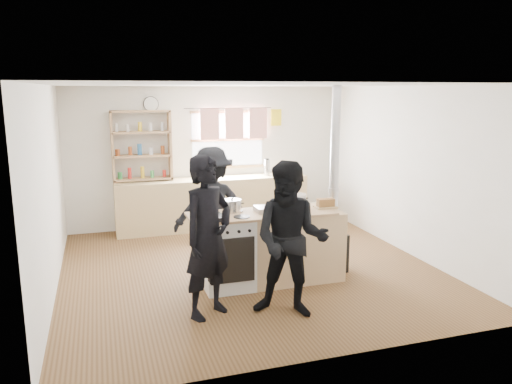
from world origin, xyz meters
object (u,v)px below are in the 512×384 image
stockpot_stove (232,206)px  stockpot_counter (295,201)px  person_near_left (208,237)px  person_near_right (291,240)px  person_far (212,207)px  roast_tray (270,209)px  flue_heater (333,224)px  skillet_greens (215,217)px  cooking_island (272,247)px  bread_board (325,204)px  thermos (267,168)px

stockpot_stove → stockpot_counter: bearing=-2.6°
stockpot_counter → person_near_left: bearing=-149.1°
person_near_right → person_far: bearing=133.5°
roast_tray → stockpot_stove: stockpot_stove is taller
flue_heater → person_near_right: size_ratio=1.46×
person_near_right → skillet_greens: bearing=158.4°
skillet_greens → cooking_island: bearing=12.6°
flue_heater → roast_tray: bearing=-172.1°
stockpot_stove → person_near_left: size_ratio=0.13×
flue_heater → person_near_left: flue_heater is taller
cooking_island → bread_board: bread_board is taller
stockpot_counter → person_near_left: (-1.33, -0.79, -0.14)m
thermos → bread_board: size_ratio=1.01×
bread_board → person_near_right: person_near_right is taller
skillet_greens → person_far: size_ratio=0.24×
roast_tray → stockpot_stove: (-0.46, 0.10, 0.05)m
bread_board → flue_heater: bearing=39.9°
person_near_right → cooking_island: bearing=111.9°
roast_tray → cooking_island: bearing=-40.6°
thermos → person_near_right: 3.88m
skillet_greens → roast_tray: bearing=14.8°
flue_heater → person_near_left: 2.10m
thermos → person_near_left: bearing=-118.0°
skillet_greens → person_near_right: bearing=-51.3°
stockpot_counter → flue_heater: size_ratio=0.11×
thermos → roast_tray: bearing=-108.1°
skillet_greens → stockpot_stove: stockpot_stove is taller
roast_tray → bread_board: bearing=-2.2°
thermos → skillet_greens: bearing=-119.2°
stockpot_stove → flue_heater: size_ratio=0.09×
flue_heater → person_near_right: bearing=-133.1°
person_near_right → roast_tray: bearing=113.6°
person_near_left → flue_heater: bearing=-7.8°
person_far → cooking_island: bearing=118.2°
skillet_greens → stockpot_stove: size_ratio=1.74×
person_near_left → person_far: (0.40, 1.57, -0.05)m
bread_board → flue_heater: flue_heater is taller
thermos → bread_board: bearing=-92.9°
roast_tray → person_near_left: size_ratio=0.21×
skillet_greens → stockpot_stove: bearing=46.3°
thermos → person_near_left: (-1.85, -3.48, -0.16)m
person_far → thermos: bearing=-133.2°
stockpot_counter → thermos: bearing=79.0°
person_near_left → person_far: 1.62m
flue_heater → person_near_left: (-1.90, -0.86, 0.24)m
cooking_island → person_near_right: size_ratio=1.15×
roast_tray → person_far: (-0.56, 0.84, -0.13)m
flue_heater → person_near_right: 1.56m
roast_tray → person_far: size_ratio=0.22×
stockpot_counter → roast_tray: bearing=-170.2°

